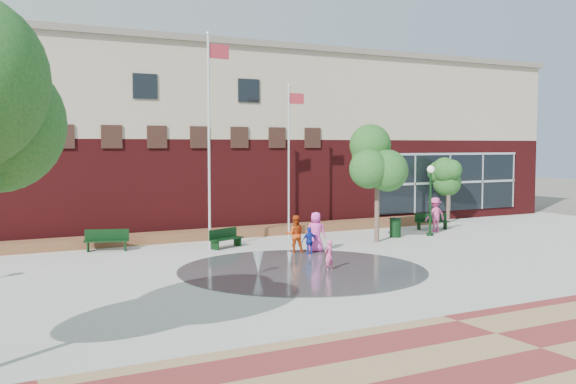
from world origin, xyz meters
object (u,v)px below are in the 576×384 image
trash_can (395,228)px  bench_left (107,244)px  child_splash (329,256)px  flagpole_left (210,129)px  flagpole_right (290,152)px

trash_can → bench_left: bearing=169.8°
bench_left → child_splash: child_splash is taller
bench_left → child_splash: 9.57m
flagpole_left → trash_can: (8.76, -0.75, -4.41)m
flagpole_right → child_splash: flagpole_right is taller
flagpole_right → child_splash: size_ratio=6.67×
flagpole_right → bench_left: bearing=179.3°
trash_can → child_splash: child_splash is taller
bench_left → trash_can: trash_can is taller
flagpole_left → bench_left: (-3.84, 1.52, -4.59)m
flagpole_left → bench_left: size_ratio=4.89×
flagpole_left → trash_can: 9.84m
bench_left → flagpole_right: bearing=18.5°
trash_can → flagpole_left: bearing=175.1°
flagpole_right → child_splash: 8.91m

